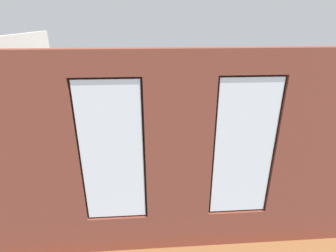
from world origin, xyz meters
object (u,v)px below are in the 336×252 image
Objects in this scene: remote_silver at (162,148)px; potted_plant_corner_far_left at (331,184)px; media_console at (37,164)px; potted_plant_near_tv at (44,173)px; cup_ceramic at (169,148)px; potted_plant_foreground_right at (75,116)px; candle_jar at (173,150)px; potted_plant_corner_near_left at (248,113)px; remote_gray at (182,147)px; potted_plant_between_couches at (209,183)px; couch_by_window at (129,203)px; potted_plant_by_left_couch at (236,124)px; couch_left at (267,143)px; coffee_table at (169,153)px; papasan_chair at (130,123)px; table_plant_small at (153,148)px; potted_plant_mid_room_small at (180,139)px; tv_flatscreen at (32,139)px; potted_plant_beside_window_right at (38,197)px.

remote_silver is 3.53m from potted_plant_corner_far_left.
potted_plant_near_tv is (-0.55, 0.96, 0.35)m from media_console.
cup_ceramic is 0.62× the size of remote_silver.
candle_jar is at bearing 140.15° from potted_plant_foreground_right.
potted_plant_corner_near_left reaches higher than remote_silver.
media_console is (3.07, 0.11, -0.24)m from cup_ceramic.
remote_gray is 0.17× the size of potted_plant_between_couches.
couch_by_window is 2.04× the size of potted_plant_near_tv.
couch_left is at bearing 106.03° from potted_plant_by_left_couch.
couch_left reaches higher than potted_plant_by_left_couch.
media_console is at bearing 2.06° from coffee_table.
potted_plant_corner_near_left reaches higher than couch_by_window.
papasan_chair is at bearing 7.25° from potted_plant_corner_near_left.
potted_plant_between_couches is at bearing 156.81° from media_console.
media_console is at bearing -23.19° from potted_plant_between_couches.
remote_gray is 1.00× the size of remote_silver.
candle_jar is 0.13× the size of potted_plant_between_couches.
media_console is at bearing 0.04° from table_plant_small.
remote_silver is (2.80, 0.36, 0.14)m from couch_left.
potted_plant_near_tv is (5.32, -0.77, -0.02)m from potted_plant_corner_far_left.
potted_plant_mid_room_small is at bearing -99.30° from couch_left.
coffee_table is 1.25× the size of media_console.
couch_left is 3.67× the size of potted_plant_by_left_couch.
papasan_chair is 3.29m from potted_plant_by_left_couch.
potted_plant_near_tv is at bearing 94.32° from potted_plant_foreground_right.
potted_plant_between_couches is (-0.61, 1.69, 0.26)m from coffee_table.
couch_left reaches higher than coffee_table.
cup_ceramic is 3.10m from tv_flatscreen.
coffee_table is 7.43× the size of remote_silver.
potted_plant_by_left_couch is (-2.63, -1.95, -0.24)m from table_plant_small.
potted_plant_between_couches reaches higher than potted_plant_mid_room_small.
couch_left is 2.33m from remote_gray.
couch_left is 3.09m from table_plant_small.
cup_ceramic is 2.98m from potted_plant_beside_window_right.
couch_by_window is at bearing 1.97° from potted_plant_between_couches.
couch_by_window and couch_left have the same top height.
potted_plant_beside_window_right reaches higher than potted_plant_corner_far_left.
potted_plant_between_couches is (-0.77, 1.78, 0.19)m from remote_silver.
remote_gray is 0.17× the size of media_console.
remote_silver is 0.17× the size of potted_plant_between_couches.
potted_plant_corner_near_left is (-2.79, -2.33, 0.02)m from cup_ceramic.
remote_gray is 0.13× the size of potted_plant_beside_window_right.
potted_plant_between_couches is (-3.68, 1.58, -0.26)m from tv_flatscreen.
potted_plant_near_tv is at bearing -21.78° from couch_by_window.
papasan_chair is at bearing -43.78° from potted_plant_corner_far_left.
potted_plant_corner_near_left is 5.57m from potted_plant_foreground_right.
potted_plant_beside_window_right is at bearing 35.55° from candle_jar.
potted_plant_foreground_right is (3.12, -2.16, 0.09)m from remote_gray.
tv_flatscreen is 1.01× the size of potted_plant_foreground_right.
potted_plant_corner_near_left is at bearing -140.85° from potted_plant_beside_window_right.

